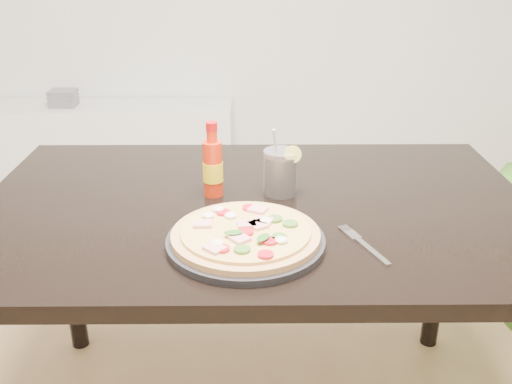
{
  "coord_description": "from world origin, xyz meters",
  "views": [
    {
      "loc": [
        0.02,
        -1.13,
        1.35
      ],
      "look_at": [
        0.03,
        0.06,
        0.83
      ],
      "focal_mm": 40.0,
      "sensor_mm": 36.0,
      "label": 1
    }
  ],
  "objects_px": {
    "plate": "(246,241)",
    "cola_cup": "(281,173)",
    "media_console": "(114,146)",
    "dining_table": "(256,231)",
    "fork": "(362,243)",
    "hot_sauce_bottle": "(213,167)",
    "pizza": "(246,233)"
  },
  "relations": [
    {
      "from": "plate",
      "to": "cola_cup",
      "type": "relative_size",
      "value": 1.93
    },
    {
      "from": "plate",
      "to": "media_console",
      "type": "height_order",
      "value": "plate"
    },
    {
      "from": "dining_table",
      "to": "fork",
      "type": "bearing_deg",
      "value": -44.11
    },
    {
      "from": "hot_sauce_bottle",
      "to": "cola_cup",
      "type": "height_order",
      "value": "hot_sauce_bottle"
    },
    {
      "from": "pizza",
      "to": "fork",
      "type": "distance_m",
      "value": 0.25
    },
    {
      "from": "dining_table",
      "to": "fork",
      "type": "height_order",
      "value": "fork"
    },
    {
      "from": "pizza",
      "to": "fork",
      "type": "xyz_separation_m",
      "value": [
        0.25,
        -0.0,
        -0.02
      ]
    },
    {
      "from": "fork",
      "to": "plate",
      "type": "bearing_deg",
      "value": 157.8
    },
    {
      "from": "hot_sauce_bottle",
      "to": "fork",
      "type": "xyz_separation_m",
      "value": [
        0.34,
        -0.27,
        -0.07
      ]
    },
    {
      "from": "hot_sauce_bottle",
      "to": "media_console",
      "type": "xyz_separation_m",
      "value": [
        -0.72,
        1.84,
        -0.58
      ]
    },
    {
      "from": "plate",
      "to": "pizza",
      "type": "xyz_separation_m",
      "value": [
        -0.0,
        0.0,
        0.02
      ]
    },
    {
      "from": "cola_cup",
      "to": "plate",
      "type": "bearing_deg",
      "value": -107.59
    },
    {
      "from": "hot_sauce_bottle",
      "to": "cola_cup",
      "type": "xyz_separation_m",
      "value": [
        0.17,
        0.01,
        -0.02
      ]
    },
    {
      "from": "dining_table",
      "to": "plate",
      "type": "xyz_separation_m",
      "value": [
        -0.02,
        -0.22,
        0.09
      ]
    },
    {
      "from": "plate",
      "to": "cola_cup",
      "type": "bearing_deg",
      "value": 72.41
    },
    {
      "from": "fork",
      "to": "media_console",
      "type": "xyz_separation_m",
      "value": [
        -1.06,
        2.11,
        -0.5
      ]
    },
    {
      "from": "pizza",
      "to": "fork",
      "type": "bearing_deg",
      "value": -0.32
    },
    {
      "from": "media_console",
      "to": "plate",
      "type": "bearing_deg",
      "value": -69.16
    },
    {
      "from": "plate",
      "to": "media_console",
      "type": "bearing_deg",
      "value": 110.84
    },
    {
      "from": "hot_sauce_bottle",
      "to": "plate",
      "type": "bearing_deg",
      "value": -72.32
    },
    {
      "from": "hot_sauce_bottle",
      "to": "cola_cup",
      "type": "bearing_deg",
      "value": 3.32
    },
    {
      "from": "dining_table",
      "to": "cola_cup",
      "type": "xyz_separation_m",
      "value": [
        0.06,
        0.06,
        0.14
      ]
    },
    {
      "from": "cola_cup",
      "to": "fork",
      "type": "bearing_deg",
      "value": -59.43
    },
    {
      "from": "dining_table",
      "to": "cola_cup",
      "type": "bearing_deg",
      "value": 41.04
    },
    {
      "from": "hot_sauce_bottle",
      "to": "media_console",
      "type": "bearing_deg",
      "value": 111.29
    },
    {
      "from": "pizza",
      "to": "hot_sauce_bottle",
      "type": "xyz_separation_m",
      "value": [
        -0.09,
        0.27,
        0.05
      ]
    },
    {
      "from": "dining_table",
      "to": "cola_cup",
      "type": "height_order",
      "value": "cola_cup"
    },
    {
      "from": "dining_table",
      "to": "plate",
      "type": "bearing_deg",
      "value": -95.99
    },
    {
      "from": "pizza",
      "to": "cola_cup",
      "type": "height_order",
      "value": "cola_cup"
    },
    {
      "from": "dining_table",
      "to": "media_console",
      "type": "bearing_deg",
      "value": 113.64
    },
    {
      "from": "media_console",
      "to": "dining_table",
      "type": "bearing_deg",
      "value": -66.36
    },
    {
      "from": "media_console",
      "to": "fork",
      "type": "bearing_deg",
      "value": -63.41
    }
  ]
}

